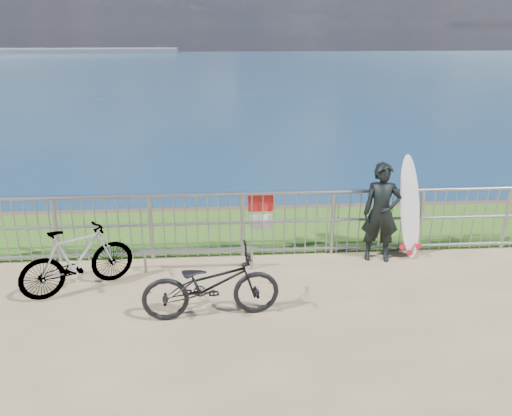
{
  "coord_description": "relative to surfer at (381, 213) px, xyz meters",
  "views": [
    {
      "loc": [
        -0.81,
        -6.0,
        3.65
      ],
      "look_at": [
        -0.31,
        1.2,
        1.0
      ],
      "focal_mm": 35.0,
      "sensor_mm": 36.0,
      "label": 1
    }
  ],
  "objects": [
    {
      "name": "grass_strip",
      "position": [
        -1.72,
        1.37,
        -0.81
      ],
      "size": [
        120.0,
        120.0,
        0.0
      ],
      "primitive_type": "plane",
      "color": "#2A5216",
      "rests_on": "ground"
    },
    {
      "name": "seascape",
      "position": [
        -45.47,
        146.16,
        -4.85
      ],
      "size": [
        260.0,
        260.0,
        5.0
      ],
      "color": "brown",
      "rests_on": "ground"
    },
    {
      "name": "railing",
      "position": [
        -1.7,
        0.27,
        -0.24
      ],
      "size": [
        10.06,
        0.1,
        1.13
      ],
      "color": "gray",
      "rests_on": "ground"
    },
    {
      "name": "surfer",
      "position": [
        0.0,
        0.0,
        0.0
      ],
      "size": [
        0.66,
        0.49,
        1.64
      ],
      "primitive_type": "imported",
      "rotation": [
        0.0,
        0.0,
        -0.17
      ],
      "color": "black",
      "rests_on": "ground"
    },
    {
      "name": "surfboard",
      "position": [
        0.51,
        0.11,
        -0.02
      ],
      "size": [
        0.58,
        0.56,
        1.73
      ],
      "color": "silver",
      "rests_on": "ground"
    },
    {
      "name": "bicycle_near",
      "position": [
        -2.72,
        -1.54,
        -0.35
      ],
      "size": [
        1.85,
        0.78,
        0.95
      ],
      "primitive_type": "imported",
      "rotation": [
        0.0,
        0.0,
        1.66
      ],
      "color": "black",
      "rests_on": "ground"
    },
    {
      "name": "bicycle_far",
      "position": [
        -4.65,
        -0.69,
        -0.33
      ],
      "size": [
        1.64,
        1.22,
        0.98
      ],
      "primitive_type": "imported",
      "rotation": [
        0.0,
        0.0,
        2.1
      ],
      "color": "black",
      "rests_on": "ground"
    },
    {
      "name": "bike_rack",
      "position": [
        -2.94,
        -0.22,
        -0.5
      ],
      "size": [
        1.87,
        0.05,
        0.39
      ],
      "color": "gray",
      "rests_on": "ground"
    }
  ]
}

